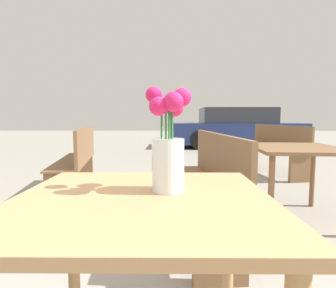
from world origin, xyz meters
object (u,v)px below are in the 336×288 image
(bench_near, at_px, (206,182))
(parked_car, at_px, (236,129))
(table_back, at_px, (296,157))
(table_front, at_px, (143,232))
(bench_far, at_px, (274,146))
(bench_middle, at_px, (79,160))
(flower_vase, at_px, (168,150))

(bench_near, bearing_deg, parked_car, 74.50)
(bench_near, distance_m, table_back, 0.99)
(table_front, distance_m, bench_far, 4.44)
(bench_near, relative_size, bench_middle, 1.01)
(parked_car, bearing_deg, flower_vase, -105.18)
(bench_near, distance_m, parked_car, 7.09)
(flower_vase, xyz_separation_m, bench_middle, (-1.17, 2.39, -0.42))
(flower_vase, xyz_separation_m, bench_far, (1.89, 3.91, -0.40))
(table_front, relative_size, parked_car, 0.19)
(flower_vase, bearing_deg, bench_middle, 115.98)
(flower_vase, distance_m, parked_car, 8.38)
(table_front, relative_size, bench_middle, 0.55)
(flower_vase, distance_m, bench_far, 4.36)
(bench_far, relative_size, parked_car, 0.42)
(bench_far, height_order, table_back, bench_far)
(flower_vase, height_order, parked_car, parked_car)
(bench_middle, bearing_deg, bench_near, -37.87)
(flower_vase, height_order, bench_middle, flower_vase)
(bench_near, bearing_deg, table_back, 22.47)
(flower_vase, relative_size, parked_car, 0.08)
(table_front, height_order, table_back, table_front)
(bench_near, height_order, parked_car, parked_car)
(bench_near, distance_m, bench_middle, 1.86)
(table_front, height_order, bench_far, bench_far)
(bench_near, height_order, bench_far, same)
(bench_middle, bearing_deg, bench_far, 26.37)
(flower_vase, bearing_deg, parked_car, 74.82)
(bench_far, bearing_deg, bench_middle, -153.63)
(bench_far, distance_m, parked_car, 4.19)
(flower_vase, xyz_separation_m, table_back, (1.20, 1.63, -0.26))
(flower_vase, distance_m, bench_middle, 2.69)
(flower_vase, distance_m, bench_near, 1.35)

